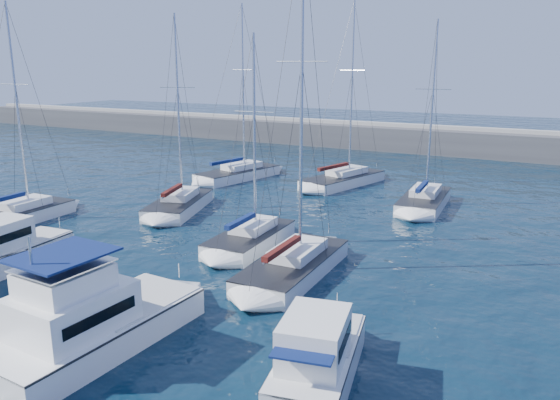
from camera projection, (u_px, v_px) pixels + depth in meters
The scene contains 12 objects.
ground at pixel (133, 295), 26.69m from camera, with size 220.00×220.00×0.00m, color black.
breakwater at pixel (413, 142), 70.94m from camera, with size 160.00×6.00×4.45m.
motor_yacht_port_outer at pixel (9, 250), 30.24m from camera, with size 3.26×6.71×3.20m.
motor_yacht_stbd_inner at pixel (89, 324), 21.29m from camera, with size 4.07×9.09×4.69m.
motor_yacht_stbd_outer at pixel (317, 359), 19.08m from camera, with size 3.67×6.58×3.20m.
sailboat_mid_a at pixel (21, 214), 39.09m from camera, with size 3.37×7.55×15.42m.
sailboat_mid_b at pixel (179, 204), 41.76m from camera, with size 5.26×8.26×14.89m.
sailboat_mid_c at pixel (250, 238), 33.65m from camera, with size 3.34×7.28×13.08m.
sailboat_mid_d at pixel (294, 265), 29.09m from camera, with size 3.43×8.62×17.88m.
sailboat_back_a at pixel (238, 174), 53.46m from camera, with size 5.06×9.45×16.79m.
sailboat_back_b at pixel (343, 179), 50.77m from camera, with size 5.53×9.72×16.76m.
sailboat_back_c at pixel (424, 201), 42.94m from camera, with size 3.56×8.23×14.58m.
Camera 1 is at (18.01, -18.45, 10.98)m, focal length 35.00 mm.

